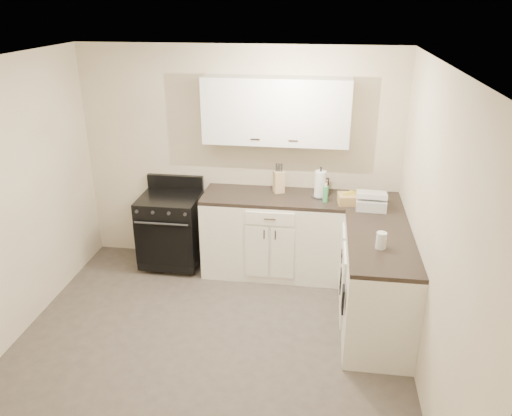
# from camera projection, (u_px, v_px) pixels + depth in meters

# --- Properties ---
(floor) EXTENTS (3.60, 3.60, 0.00)m
(floor) POSITION_uv_depth(u_px,v_px,m) (208.00, 350.00, 4.51)
(floor) COLOR #473F38
(floor) RESTS_ON ground
(ceiling) EXTENTS (3.60, 3.60, 0.00)m
(ceiling) POSITION_uv_depth(u_px,v_px,m) (194.00, 65.00, 3.54)
(ceiling) COLOR white
(ceiling) RESTS_ON wall_back
(wall_back) EXTENTS (3.60, 0.00, 3.60)m
(wall_back) POSITION_uv_depth(u_px,v_px,m) (239.00, 159.00, 5.66)
(wall_back) COLOR beige
(wall_back) RESTS_ON ground
(wall_right) EXTENTS (0.00, 3.60, 3.60)m
(wall_right) POSITION_uv_depth(u_px,v_px,m) (432.00, 239.00, 3.79)
(wall_right) COLOR beige
(wall_right) RESTS_ON ground
(wall_front) EXTENTS (3.60, 0.00, 3.60)m
(wall_front) POSITION_uv_depth(u_px,v_px,m) (112.00, 382.00, 2.38)
(wall_front) COLOR beige
(wall_front) RESTS_ON ground
(base_cabinets_back) EXTENTS (1.55, 0.60, 0.90)m
(base_cabinets_back) POSITION_uv_depth(u_px,v_px,m) (273.00, 236.00, 5.65)
(base_cabinets_back) COLOR white
(base_cabinets_back) RESTS_ON floor
(base_cabinets_right) EXTENTS (0.60, 1.90, 0.90)m
(base_cabinets_right) POSITION_uv_depth(u_px,v_px,m) (374.00, 271.00, 4.92)
(base_cabinets_right) COLOR white
(base_cabinets_right) RESTS_ON floor
(countertop_back) EXTENTS (1.55, 0.60, 0.04)m
(countertop_back) POSITION_uv_depth(u_px,v_px,m) (273.00, 197.00, 5.47)
(countertop_back) COLOR black
(countertop_back) RESTS_ON base_cabinets_back
(countertop_right) EXTENTS (0.60, 1.90, 0.04)m
(countertop_right) POSITION_uv_depth(u_px,v_px,m) (378.00, 228.00, 4.74)
(countertop_right) COLOR black
(countertop_right) RESTS_ON base_cabinets_right
(upper_cabinets) EXTENTS (1.55, 0.30, 0.70)m
(upper_cabinets) POSITION_uv_depth(u_px,v_px,m) (276.00, 111.00, 5.24)
(upper_cabinets) COLOR white
(upper_cabinets) RESTS_ON wall_back
(stove) EXTENTS (0.67, 0.57, 0.81)m
(stove) POSITION_uv_depth(u_px,v_px,m) (171.00, 230.00, 5.77)
(stove) COLOR black
(stove) RESTS_ON floor
(knife_block) EXTENTS (0.14, 0.14, 0.24)m
(knife_block) POSITION_uv_depth(u_px,v_px,m) (279.00, 182.00, 5.51)
(knife_block) COLOR #D5BE83
(knife_block) RESTS_ON countertop_back
(paper_towel) EXTENTS (0.15, 0.15, 0.29)m
(paper_towel) POSITION_uv_depth(u_px,v_px,m) (320.00, 184.00, 5.37)
(paper_towel) COLOR white
(paper_towel) RESTS_ON countertop_back
(soap_bottle) EXTENTS (0.07, 0.07, 0.17)m
(soap_bottle) POSITION_uv_depth(u_px,v_px,m) (326.00, 194.00, 5.27)
(soap_bottle) COLOR #42AC63
(soap_bottle) RESTS_ON countertop_back
(picture_frame) EXTENTS (0.13, 0.08, 0.15)m
(picture_frame) POSITION_uv_depth(u_px,v_px,m) (323.00, 184.00, 5.58)
(picture_frame) COLOR black
(picture_frame) RESTS_ON countertop_back
(wicker_basket) EXTENTS (0.32, 0.23, 0.10)m
(wicker_basket) POSITION_uv_depth(u_px,v_px,m) (353.00, 199.00, 5.23)
(wicker_basket) COLOR tan
(wicker_basket) RESTS_ON countertop_right
(countertop_grill) EXTENTS (0.32, 0.30, 0.11)m
(countertop_grill) POSITION_uv_depth(u_px,v_px,m) (371.00, 203.00, 5.12)
(countertop_grill) COLOR silver
(countertop_grill) RESTS_ON countertop_right
(glass_jar) EXTENTS (0.12, 0.12, 0.15)m
(glass_jar) POSITION_uv_depth(u_px,v_px,m) (381.00, 240.00, 4.29)
(glass_jar) COLOR silver
(glass_jar) RESTS_ON countertop_right
(oven_mitt_near) EXTENTS (0.02, 0.14, 0.24)m
(oven_mitt_near) POSITION_uv_depth(u_px,v_px,m) (343.00, 299.00, 4.30)
(oven_mitt_near) COLOR black
(oven_mitt_near) RESTS_ON base_cabinets_right
(oven_mitt_far) EXTENTS (0.02, 0.13, 0.23)m
(oven_mitt_far) POSITION_uv_depth(u_px,v_px,m) (341.00, 281.00, 4.80)
(oven_mitt_far) COLOR black
(oven_mitt_far) RESTS_ON base_cabinets_right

